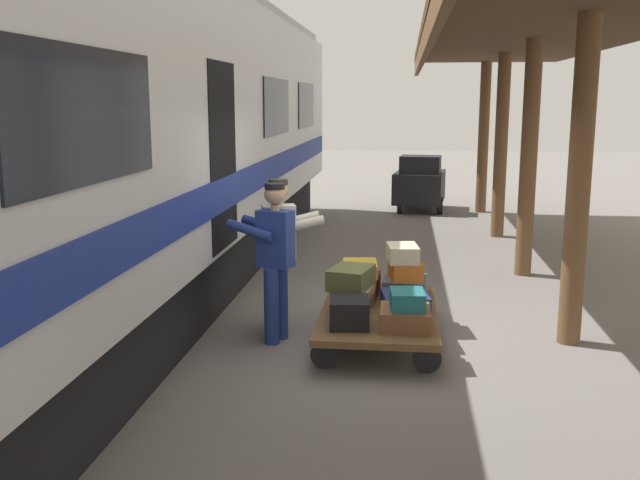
# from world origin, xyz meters

# --- Properties ---
(ground_plane) EXTENTS (60.00, 60.00, 0.00)m
(ground_plane) POSITION_xyz_m (0.00, 0.00, 0.00)
(ground_plane) COLOR slate
(platform_canopy) EXTENTS (3.20, 19.34, 3.56)m
(platform_canopy) POSITION_xyz_m (-1.85, -0.00, 3.26)
(platform_canopy) COLOR brown
(platform_canopy) RESTS_ON ground_plane
(train_car) EXTENTS (3.02, 18.97, 4.00)m
(train_car) POSITION_xyz_m (3.31, 0.00, 2.06)
(train_car) COLOR silver
(train_car) RESTS_ON ground_plane
(luggage_cart) EXTENTS (1.25, 2.19, 0.35)m
(luggage_cart) POSITION_xyz_m (0.10, 0.18, 0.30)
(luggage_cart) COLOR brown
(luggage_cart) RESTS_ON ground_plane
(suitcase_slate_roller) EXTENTS (0.52, 0.59, 0.21)m
(suitcase_slate_roller) POSITION_xyz_m (-0.17, -0.42, 0.45)
(suitcase_slate_roller) COLOR #4C515B
(suitcase_slate_roller) RESTS_ON luggage_cart
(suitcase_burgundy_valise) EXTENTS (0.53, 0.66, 0.22)m
(suitcase_burgundy_valise) POSITION_xyz_m (0.38, -0.42, 0.46)
(suitcase_burgundy_valise) COLOR maroon
(suitcase_burgundy_valise) RESTS_ON luggage_cart
(suitcase_navy_fabric) EXTENTS (0.54, 0.60, 0.19)m
(suitcase_navy_fabric) POSITION_xyz_m (-0.17, 0.18, 0.44)
(suitcase_navy_fabric) COLOR navy
(suitcase_navy_fabric) RESTS_ON luggage_cart
(suitcase_brown_leather) EXTENTS (0.49, 0.51, 0.20)m
(suitcase_brown_leather) POSITION_xyz_m (-0.17, 0.78, 0.45)
(suitcase_brown_leather) COLOR brown
(suitcase_brown_leather) RESTS_ON luggage_cart
(suitcase_black_hardshell) EXTENTS (0.42, 0.48, 0.28)m
(suitcase_black_hardshell) POSITION_xyz_m (0.38, 0.78, 0.49)
(suitcase_black_hardshell) COLOR black
(suitcase_black_hardshell) RESTS_ON luggage_cart
(suitcase_tan_vintage) EXTENTS (0.45, 0.58, 0.24)m
(suitcase_tan_vintage) POSITION_xyz_m (0.38, 0.18, 0.47)
(suitcase_tan_vintage) COLOR tan
(suitcase_tan_vintage) RESTS_ON luggage_cart
(suitcase_orange_carryall) EXTENTS (0.41, 0.54, 0.21)m
(suitcase_orange_carryall) POSITION_xyz_m (-0.17, -0.39, 0.66)
(suitcase_orange_carryall) COLOR #CC6B23
(suitcase_orange_carryall) RESTS_ON suitcase_slate_roller
(suitcase_olive_duffel) EXTENTS (0.51, 0.62, 0.22)m
(suitcase_olive_duffel) POSITION_xyz_m (0.41, 0.18, 0.69)
(suitcase_olive_duffel) COLOR brown
(suitcase_olive_duffel) RESTS_ON suitcase_tan_vintage
(suitcase_cream_canvas) EXTENTS (0.38, 0.51, 0.19)m
(suitcase_cream_canvas) POSITION_xyz_m (-0.14, -0.37, 0.85)
(suitcase_cream_canvas) COLOR beige
(suitcase_cream_canvas) RESTS_ON suitcase_orange_carryall
(suitcase_teal_softside) EXTENTS (0.36, 0.42, 0.18)m
(suitcase_teal_softside) POSITION_xyz_m (-0.19, 0.80, 0.64)
(suitcase_teal_softside) COLOR #1E666B
(suitcase_teal_softside) RESTS_ON suitcase_brown_leather
(suitcase_yellow_case) EXTENTS (0.43, 0.52, 0.15)m
(suitcase_yellow_case) POSITION_xyz_m (0.35, -0.45, 0.65)
(suitcase_yellow_case) COLOR gold
(suitcase_yellow_case) RESTS_ON suitcase_burgundy_valise
(porter_in_overalls) EXTENTS (0.73, 0.56, 1.70)m
(porter_in_overalls) POSITION_xyz_m (1.22, 0.30, 0.93)
(porter_in_overalls) COLOR navy
(porter_in_overalls) RESTS_ON ground_plane
(porter_by_door) EXTENTS (0.73, 0.55, 1.70)m
(porter_by_door) POSITION_xyz_m (1.21, -0.08, 0.93)
(porter_by_door) COLOR #332D28
(porter_by_door) RESTS_ON ground_plane
(baggage_tug) EXTENTS (1.28, 1.81, 1.30)m
(baggage_tug) POSITION_xyz_m (-0.50, -9.34, 0.63)
(baggage_tug) COLOR black
(baggage_tug) RESTS_ON ground_plane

